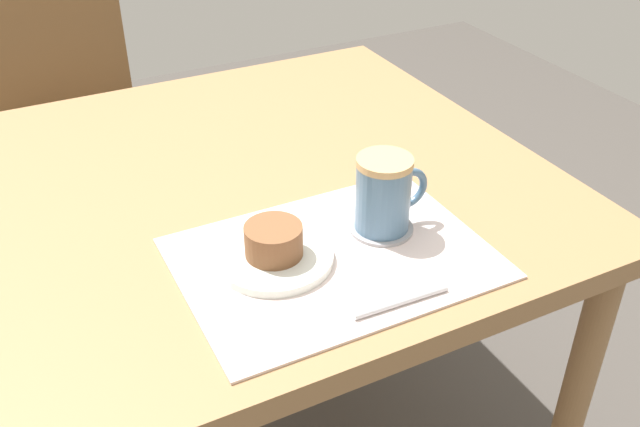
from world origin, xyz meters
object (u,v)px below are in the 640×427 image
(coffee_mug, at_px, (385,193))
(wooden_chair, at_px, (63,127))
(pastry, at_px, (275,240))
(pastry_plate, at_px, (275,257))
(dining_table, at_px, (220,226))

(coffee_mug, bearing_deg, wooden_chair, 106.40)
(wooden_chair, bearing_deg, pastry, 102.49)
(coffee_mug, bearing_deg, pastry_plate, 179.95)
(pastry, bearing_deg, pastry_plate, 0.00)
(pastry_plate, distance_m, coffee_mug, 0.17)
(wooden_chair, bearing_deg, dining_table, 104.49)
(pastry_plate, distance_m, pastry, 0.03)
(pastry_plate, bearing_deg, wooden_chair, 97.51)
(wooden_chair, xyz_separation_m, coffee_mug, (0.30, -1.02, 0.28))
(dining_table, distance_m, coffee_mug, 0.32)
(pastry_plate, bearing_deg, coffee_mug, -0.05)
(pastry_plate, height_order, coffee_mug, coffee_mug)
(pastry_plate, bearing_deg, pastry, 0.00)
(pastry_plate, bearing_deg, dining_table, 90.39)
(dining_table, height_order, pastry, pastry)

